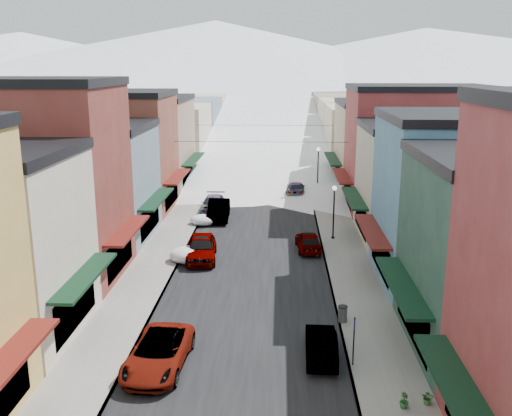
# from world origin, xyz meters

# --- Properties ---
(road) EXTENTS (10.00, 160.00, 0.01)m
(road) POSITION_xyz_m (0.00, 60.00, 0.01)
(road) COLOR black
(road) RESTS_ON ground
(sidewalk_left) EXTENTS (3.20, 160.00, 0.15)m
(sidewalk_left) POSITION_xyz_m (-6.60, 60.00, 0.07)
(sidewalk_left) COLOR gray
(sidewalk_left) RESTS_ON ground
(sidewalk_right) EXTENTS (3.20, 160.00, 0.15)m
(sidewalk_right) POSITION_xyz_m (6.60, 60.00, 0.07)
(sidewalk_right) COLOR gray
(sidewalk_right) RESTS_ON ground
(curb_left) EXTENTS (0.10, 160.00, 0.15)m
(curb_left) POSITION_xyz_m (-5.05, 60.00, 0.07)
(curb_left) COLOR slate
(curb_left) RESTS_ON ground
(curb_right) EXTENTS (0.10, 160.00, 0.15)m
(curb_right) POSITION_xyz_m (5.05, 60.00, 0.07)
(curb_right) COLOR slate
(curb_right) RESTS_ON ground
(bldg_l_brick_near) EXTENTS (12.30, 8.20, 12.50)m
(bldg_l_brick_near) POSITION_xyz_m (-13.69, 20.50, 6.26)
(bldg_l_brick_near) COLOR maroon
(bldg_l_brick_near) RESTS_ON ground
(bldg_l_grayblue) EXTENTS (11.30, 9.20, 9.00)m
(bldg_l_grayblue) POSITION_xyz_m (-13.19, 29.00, 4.51)
(bldg_l_grayblue) COLOR slate
(bldg_l_grayblue) RESTS_ON ground
(bldg_l_brick_far) EXTENTS (13.30, 9.20, 11.00)m
(bldg_l_brick_far) POSITION_xyz_m (-14.19, 38.00, 5.51)
(bldg_l_brick_far) COLOR brown
(bldg_l_brick_far) RESTS_ON ground
(bldg_l_tan) EXTENTS (11.30, 11.20, 10.00)m
(bldg_l_tan) POSITION_xyz_m (-13.19, 48.00, 5.01)
(bldg_l_tan) COLOR #91725F
(bldg_l_tan) RESTS_ON ground
(bldg_r_blue) EXTENTS (11.30, 9.20, 10.50)m
(bldg_r_blue) POSITION_xyz_m (13.19, 21.00, 5.26)
(bldg_r_blue) COLOR teal
(bldg_r_blue) RESTS_ON ground
(bldg_r_cream) EXTENTS (12.30, 9.20, 9.00)m
(bldg_r_cream) POSITION_xyz_m (13.69, 30.00, 4.51)
(bldg_r_cream) COLOR #B1AA8F
(bldg_r_cream) RESTS_ON ground
(bldg_r_brick_far) EXTENTS (13.30, 9.20, 11.50)m
(bldg_r_brick_far) POSITION_xyz_m (14.19, 39.00, 5.76)
(bldg_r_brick_far) COLOR maroon
(bldg_r_brick_far) RESTS_ON ground
(bldg_r_tan) EXTENTS (11.30, 11.20, 9.50)m
(bldg_r_tan) POSITION_xyz_m (13.19, 49.00, 4.76)
(bldg_r_tan) COLOR tan
(bldg_r_tan) RESTS_ON ground
(distant_blocks) EXTENTS (34.00, 55.00, 8.00)m
(distant_blocks) POSITION_xyz_m (0.00, 83.00, 4.00)
(distant_blocks) COLOR gray
(distant_blocks) RESTS_ON ground
(mountain_ridge) EXTENTS (670.00, 340.00, 34.00)m
(mountain_ridge) POSITION_xyz_m (-19.47, 277.18, 14.36)
(mountain_ridge) COLOR silver
(mountain_ridge) RESTS_ON ground
(overhead_cables) EXTENTS (16.40, 15.04, 0.04)m
(overhead_cables) POSITION_xyz_m (0.00, 47.50, 6.20)
(overhead_cables) COLOR black
(overhead_cables) RESTS_ON ground
(car_white_suv) EXTENTS (2.74, 5.40, 1.46)m
(car_white_suv) POSITION_xyz_m (-3.50, 9.62, 0.73)
(car_white_suv) COLOR silver
(car_white_suv) RESTS_ON ground
(car_silver_sedan) EXTENTS (2.46, 5.21, 1.72)m
(car_silver_sedan) POSITION_xyz_m (-3.57, 24.31, 0.86)
(car_silver_sedan) COLOR gray
(car_silver_sedan) RESTS_ON ground
(car_dark_hatch) EXTENTS (2.00, 5.20, 1.69)m
(car_dark_hatch) POSITION_xyz_m (-3.50, 35.01, 0.85)
(car_dark_hatch) COLOR black
(car_dark_hatch) RESTS_ON ground
(car_silver_wagon) EXTENTS (2.05, 5.00, 1.45)m
(car_silver_wagon) POSITION_xyz_m (-4.30, 37.62, 0.72)
(car_silver_wagon) COLOR #AFB0B7
(car_silver_wagon) RESTS_ON ground
(car_green_sedan) EXTENTS (1.51, 4.07, 1.33)m
(car_green_sedan) POSITION_xyz_m (3.83, 10.87, 0.66)
(car_green_sedan) COLOR black
(car_green_sedan) RESTS_ON ground
(car_gray_suv) EXTENTS (1.95, 4.25, 1.41)m
(car_gray_suv) POSITION_xyz_m (3.97, 26.67, 0.71)
(car_gray_suv) COLOR gray
(car_gray_suv) RESTS_ON ground
(car_black_sedan) EXTENTS (2.26, 4.92, 1.39)m
(car_black_sedan) POSITION_xyz_m (3.50, 44.78, 0.70)
(car_black_sedan) COLOR black
(car_black_sedan) RESTS_ON ground
(car_lane_silver) EXTENTS (1.93, 4.46, 1.50)m
(car_lane_silver) POSITION_xyz_m (-1.88, 54.07, 0.75)
(car_lane_silver) COLOR #929399
(car_lane_silver) RESTS_ON ground
(car_lane_white) EXTENTS (2.72, 5.32, 1.44)m
(car_lane_white) POSITION_xyz_m (1.45, 74.26, 0.72)
(car_lane_white) COLOR silver
(car_lane_white) RESTS_ON ground
(parking_sign) EXTENTS (0.06, 0.32, 2.31)m
(parking_sign) POSITION_xyz_m (5.20, 9.97, 1.50)
(parking_sign) COLOR black
(parking_sign) RESTS_ON sidewalk_right
(trash_can) EXTENTS (0.51, 0.51, 0.86)m
(trash_can) POSITION_xyz_m (5.20, 14.44, 0.59)
(trash_can) COLOR #515355
(trash_can) RESTS_ON sidewalk_right
(streetlamp_near) EXTENTS (0.34, 0.34, 4.15)m
(streetlamp_near) POSITION_xyz_m (6.00, 29.26, 2.77)
(streetlamp_near) COLOR black
(streetlamp_near) RESTS_ON sidewalk_right
(streetlamp_far) EXTENTS (0.39, 0.39, 4.70)m
(streetlamp_far) POSITION_xyz_m (5.84, 46.13, 3.11)
(streetlamp_far) COLOR black
(streetlamp_far) RESTS_ON sidewalk_right
(planter_near) EXTENTS (0.64, 0.60, 0.56)m
(planter_near) POSITION_xyz_m (7.80, 7.03, 0.43)
(planter_near) COLOR #35692F
(planter_near) RESTS_ON sidewalk_right
(planter_far) EXTENTS (0.51, 0.51, 0.64)m
(planter_far) POSITION_xyz_m (6.80, 6.74, 0.47)
(planter_far) COLOR #2A5B29
(planter_far) RESTS_ON sidewalk_right
(snow_pile_mid) EXTENTS (2.66, 2.84, 1.12)m
(snow_pile_mid) POSITION_xyz_m (-4.32, 23.69, 0.54)
(snow_pile_mid) COLOR white
(snow_pile_mid) RESTS_ON ground
(snow_pile_far) EXTENTS (2.18, 2.54, 0.92)m
(snow_pile_far) POSITION_xyz_m (-4.60, 33.11, 0.44)
(snow_pile_far) COLOR white
(snow_pile_far) RESTS_ON ground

